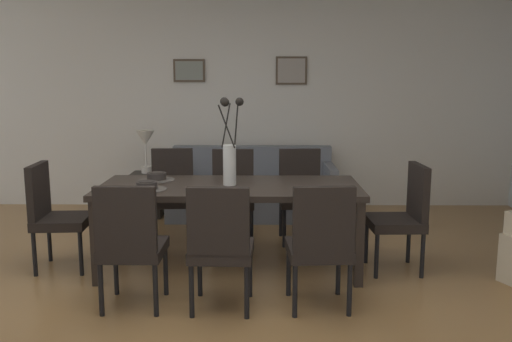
% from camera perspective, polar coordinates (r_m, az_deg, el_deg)
% --- Properties ---
extents(ground_plane, '(9.00, 9.00, 0.00)m').
position_cam_1_polar(ground_plane, '(4.04, -5.28, -14.13)').
color(ground_plane, olive).
extents(back_wall_panel, '(9.00, 0.10, 2.60)m').
position_cam_1_polar(back_wall_panel, '(6.94, -2.70, 7.02)').
color(back_wall_panel, silver).
rests_on(back_wall_panel, ground).
extents(dining_table, '(2.20, 0.91, 0.74)m').
position_cam_1_polar(dining_table, '(4.60, -2.78, -2.31)').
color(dining_table, black).
rests_on(dining_table, ground).
extents(dining_chair_near_left, '(0.44, 0.44, 0.92)m').
position_cam_1_polar(dining_chair_near_left, '(3.92, -13.11, -7.15)').
color(dining_chair_near_left, black).
rests_on(dining_chair_near_left, ground).
extents(dining_chair_near_right, '(0.47, 0.47, 0.92)m').
position_cam_1_polar(dining_chair_near_right, '(5.57, -8.85, -1.97)').
color(dining_chair_near_right, black).
rests_on(dining_chair_near_right, ground).
extents(dining_chair_far_left, '(0.46, 0.46, 0.92)m').
position_cam_1_polar(dining_chair_far_left, '(3.79, -3.78, -7.46)').
color(dining_chair_far_left, black).
rests_on(dining_chair_far_left, ground).
extents(dining_chair_far_right, '(0.44, 0.44, 0.92)m').
position_cam_1_polar(dining_chair_far_right, '(5.46, -2.48, -2.10)').
color(dining_chair_far_right, black).
rests_on(dining_chair_far_right, ground).
extents(dining_chair_mid_left, '(0.47, 0.47, 0.92)m').
position_cam_1_polar(dining_chair_mid_left, '(3.84, 6.82, -7.32)').
color(dining_chair_mid_left, black).
rests_on(dining_chair_mid_left, ground).
extents(dining_chair_mid_right, '(0.46, 0.46, 0.92)m').
position_cam_1_polar(dining_chair_mid_right, '(5.50, 4.74, -2.04)').
color(dining_chair_mid_right, black).
rests_on(dining_chair_mid_right, ground).
extents(dining_chair_head_west, '(0.47, 0.47, 0.92)m').
position_cam_1_polar(dining_chair_head_west, '(4.95, -20.62, -3.97)').
color(dining_chair_head_west, black).
rests_on(dining_chair_head_west, ground).
extents(dining_chair_head_east, '(0.45, 0.45, 0.92)m').
position_cam_1_polar(dining_chair_head_east, '(4.76, 15.34, -4.22)').
color(dining_chair_head_east, black).
rests_on(dining_chair_head_east, ground).
extents(centerpiece_vase, '(0.21, 0.23, 0.73)m').
position_cam_1_polar(centerpiece_vase, '(4.54, -2.81, 2.04)').
color(centerpiece_vase, silver).
rests_on(centerpiece_vase, dining_table).
extents(placemat_near_left, '(0.32, 0.32, 0.01)m').
position_cam_1_polar(placemat_near_left, '(4.47, -11.42, -1.90)').
color(placemat_near_left, '#4C4742').
rests_on(placemat_near_left, dining_table).
extents(bowl_near_left, '(0.17, 0.17, 0.07)m').
position_cam_1_polar(bowl_near_left, '(4.47, -11.43, -1.44)').
color(bowl_near_left, '#2D2826').
rests_on(bowl_near_left, dining_table).
extents(placemat_near_right, '(0.32, 0.32, 0.01)m').
position_cam_1_polar(placemat_near_right, '(4.87, -10.42, -0.92)').
color(placemat_near_right, '#4C4742').
rests_on(placemat_near_right, dining_table).
extents(bowl_near_right, '(0.17, 0.17, 0.07)m').
position_cam_1_polar(bowl_near_right, '(4.86, -10.44, -0.49)').
color(bowl_near_right, '#2D2826').
rests_on(bowl_near_right, dining_table).
extents(sofa, '(1.96, 0.84, 0.80)m').
position_cam_1_polar(sofa, '(6.51, -0.46, -2.23)').
color(sofa, slate).
rests_on(sofa, ground).
extents(side_table, '(0.36, 0.36, 0.52)m').
position_cam_1_polar(side_table, '(6.60, -11.39, -2.43)').
color(side_table, black).
rests_on(side_table, ground).
extents(table_lamp, '(0.22, 0.22, 0.51)m').
position_cam_1_polar(table_lamp, '(6.50, -11.57, 3.03)').
color(table_lamp, beige).
rests_on(table_lamp, side_table).
extents(framed_picture_left, '(0.39, 0.03, 0.28)m').
position_cam_1_polar(framed_picture_left, '(6.91, -7.06, 10.46)').
color(framed_picture_left, '#473828').
extents(framed_picture_center, '(0.39, 0.03, 0.35)m').
position_cam_1_polar(framed_picture_center, '(6.86, 3.75, 10.52)').
color(framed_picture_center, '#473828').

